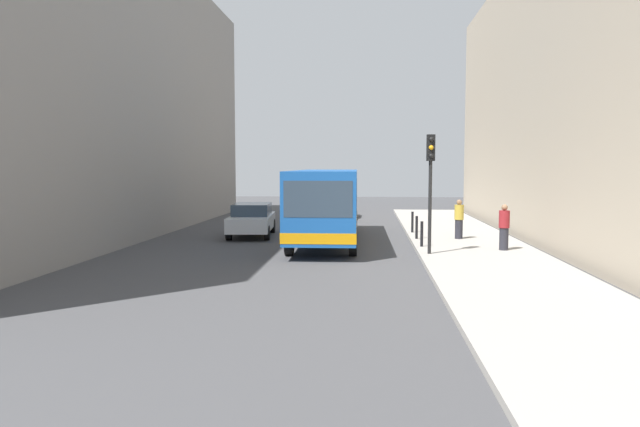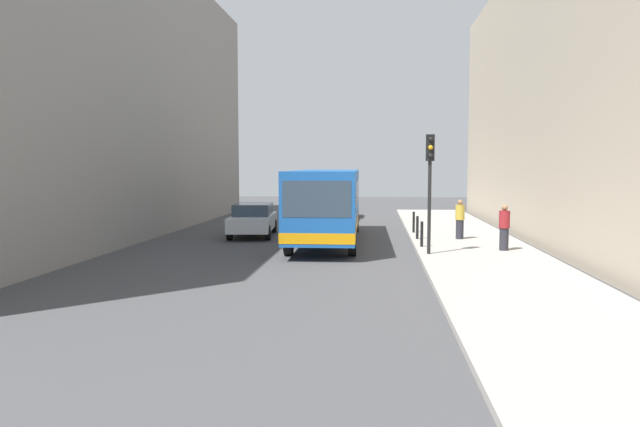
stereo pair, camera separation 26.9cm
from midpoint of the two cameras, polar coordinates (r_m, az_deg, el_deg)
The scene contains 13 objects.
ground_plane at distance 22.12m, azimuth 1.21°, elevation -3.70°, with size 80.00×80.00×0.00m, color #424244.
sidewalk at distance 22.39m, azimuth 15.16°, elevation -3.56°, with size 4.40×40.00×0.15m, color #9E9991.
building_left at distance 29.15m, azimuth -21.76°, elevation 10.87°, with size 7.00×32.00×13.09m, color gray.
building_right at distance 27.85m, azimuth 26.65°, elevation 10.43°, with size 7.00×32.00×12.52m, color #B2A38C.
bus at distance 24.99m, azimuth 1.02°, elevation 1.23°, with size 2.72×11.06×3.00m.
car_beside_bus at distance 27.24m, azimuth -6.14°, elevation -0.51°, with size 2.14×4.53×1.48m.
car_behind_bus at distance 36.66m, azimuth 2.10°, elevation 0.81°, with size 1.95×4.44×1.48m.
traffic_light at distance 20.77m, azimuth 10.83°, elevation 4.01°, with size 0.28×0.33×4.10m.
bollard_near at distance 22.75m, azimuth 10.04°, elevation -1.95°, with size 0.11×0.11×0.95m, color black.
bollard_mid at distance 25.15m, azimuth 9.59°, elevation -1.33°, with size 0.11×0.11×0.95m, color black.
bollard_far at distance 27.55m, azimuth 9.22°, elevation -0.82°, with size 0.11×0.11×0.95m, color black.
pedestrian_near_signal at distance 22.43m, azimuth 17.53°, elevation -1.29°, with size 0.38×0.38×1.65m.
pedestrian_mid_sidewalk at distance 25.46m, azimuth 13.52°, elevation -0.55°, with size 0.38×0.38×1.64m.
Camera 2 is at (1.70, -21.83, 3.17)m, focal length 33.48 mm.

